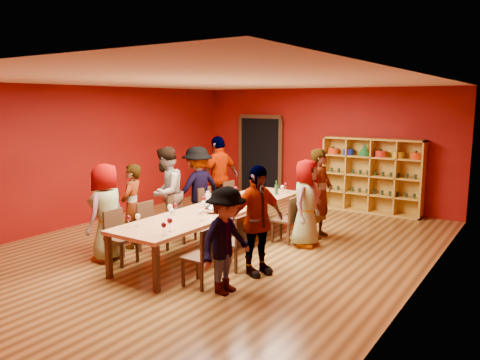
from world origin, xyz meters
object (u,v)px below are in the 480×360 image
at_px(person_left_2, 166,193).
at_px(chair_person_left_4, 233,199).
at_px(shelving_unit, 372,172).
at_px(chair_person_left_1, 150,224).
at_px(chair_person_left_2, 179,215).
at_px(person_right_3, 306,203).
at_px(chair_person_right_4, 304,210).
at_px(chair_person_right_3, 289,217).
at_px(chair_person_right_0, 204,254).
at_px(person_right_1, 257,221).
at_px(chair_person_right_1, 237,239).
at_px(wine_bottle, 276,189).
at_px(person_left_4, 219,178).
at_px(person_left_1, 132,206).
at_px(tasting_table, 219,210).
at_px(person_right_4, 320,194).
at_px(person_left_3, 198,188).
at_px(chair_person_left_0, 118,234).
at_px(spittoon_bowl, 213,209).
at_px(person_left_0, 106,212).
at_px(person_right_0, 226,241).
at_px(chair_person_left_3, 209,206).

distance_m(person_left_2, chair_person_left_4, 1.89).
bearing_deg(shelving_unit, person_left_2, -121.03).
relative_size(shelving_unit, chair_person_left_1, 2.70).
relative_size(chair_person_left_2, person_left_2, 0.50).
xyz_separation_m(person_right_3, chair_person_right_4, (-0.36, 0.67, -0.31)).
bearing_deg(chair_person_right_3, chair_person_right_0, -90.00).
bearing_deg(chair_person_left_1, person_right_1, 2.28).
xyz_separation_m(chair_person_right_1, wine_bottle, (-0.64, 2.40, 0.37)).
xyz_separation_m(person_left_2, person_left_4, (-0.04, 1.81, 0.05)).
distance_m(person_left_1, person_right_1, 2.62).
xyz_separation_m(tasting_table, person_right_4, (1.25, 1.64, 0.18)).
xyz_separation_m(chair_person_left_2, chair_person_left_4, (0.00, 1.81, 0.00)).
bearing_deg(person_left_3, person_left_4, -159.42).
bearing_deg(chair_person_left_1, chair_person_right_1, 2.73).
xyz_separation_m(chair_person_left_1, chair_person_right_0, (1.82, -0.77, 0.00)).
xyz_separation_m(chair_person_left_0, spittoon_bowl, (1.05, 1.22, 0.32)).
bearing_deg(chair_person_left_0, person_right_4, 56.26).
height_order(shelving_unit, chair_person_left_0, shelving_unit).
relative_size(person_left_0, chair_person_right_0, 1.85).
bearing_deg(wine_bottle, chair_person_right_3, -45.74).
height_order(chair_person_left_1, chair_person_right_3, same).
height_order(chair_person_left_1, person_right_4, person_right_4).
bearing_deg(chair_person_right_4, spittoon_bowl, -110.92).
height_order(person_left_1, person_right_4, person_right_4).
bearing_deg(person_right_3, person_right_0, 177.85).
bearing_deg(chair_person_left_1, wine_bottle, 64.69).
distance_m(chair_person_left_3, spittoon_bowl, 1.65).
bearing_deg(chair_person_right_1, person_left_4, 130.94).
distance_m(chair_person_left_2, person_left_4, 1.91).
xyz_separation_m(person_left_1, chair_person_left_4, (0.43, 2.61, -0.28)).
bearing_deg(chair_person_right_3, person_left_2, -154.27).
xyz_separation_m(shelving_unit, chair_person_right_1, (-0.49, -5.09, -0.49)).
relative_size(chair_person_left_2, chair_person_right_1, 1.00).
relative_size(chair_person_right_0, person_right_4, 0.51).
bearing_deg(person_right_3, chair_person_right_4, 24.99).
relative_size(tasting_table, shelving_unit, 1.88).
bearing_deg(person_left_4, person_left_3, 15.32).
distance_m(shelving_unit, person_right_4, 2.68).
bearing_deg(chair_person_left_0, person_right_3, 49.74).
xyz_separation_m(chair_person_left_2, person_right_1, (2.18, -0.71, 0.36)).
xyz_separation_m(shelving_unit, chair_person_right_3, (-0.49, -3.35, -0.49)).
distance_m(chair_person_left_4, chair_person_right_1, 3.11).
relative_size(person_right_0, person_right_1, 0.89).
bearing_deg(chair_person_left_2, chair_person_right_4, 43.13).
bearing_deg(chair_person_left_3, person_right_1, -36.82).
bearing_deg(person_right_3, tasting_table, 124.48).
bearing_deg(chair_person_right_4, person_left_2, -141.59).
relative_size(person_left_2, chair_person_right_4, 2.02).
relative_size(chair_person_left_1, chair_person_left_4, 1.00).
bearing_deg(wine_bottle, person_left_1, -122.89).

